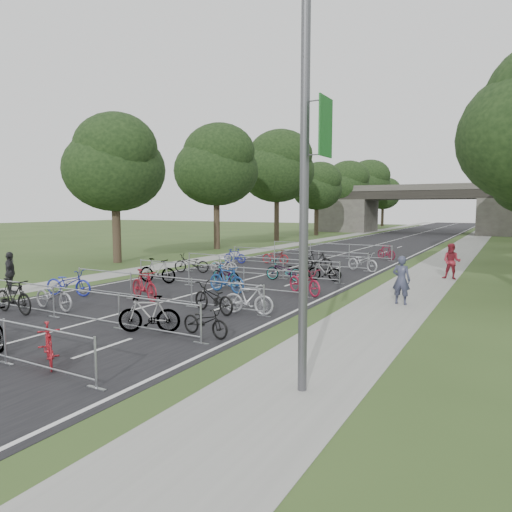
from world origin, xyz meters
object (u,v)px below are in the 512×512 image
at_px(overpass_bridge, 422,209).
at_px(pedestrian_a, 401,280).
at_px(pedestrian_c, 10,273).
at_px(lamppost, 306,177).
at_px(pedestrian_b, 452,262).

bearing_deg(overpass_bridge, pedestrian_a, -81.23).
bearing_deg(pedestrian_a, pedestrian_c, 25.97).
xyz_separation_m(pedestrian_a, pedestrian_c, (-15.05, -6.10, -0.03)).
relative_size(lamppost, pedestrian_c, 4.50).
xyz_separation_m(overpass_bridge, pedestrian_a, (8.25, -53.46, -2.60)).
distance_m(pedestrian_b, pedestrian_c, 21.07).
xyz_separation_m(lamppost, pedestrian_a, (-0.08, 9.54, -3.34)).
distance_m(pedestrian_a, pedestrian_c, 16.24).
bearing_deg(overpass_bridge, pedestrian_b, -78.65).
xyz_separation_m(pedestrian_a, pedestrian_b, (0.95, 7.61, -0.01)).
xyz_separation_m(lamppost, pedestrian_b, (0.87, 17.15, -3.35)).
bearing_deg(pedestrian_b, pedestrian_c, -131.78).
height_order(lamppost, pedestrian_a, lamppost).
bearing_deg(lamppost, pedestrian_c, 167.22).
relative_size(lamppost, pedestrian_b, 4.40).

